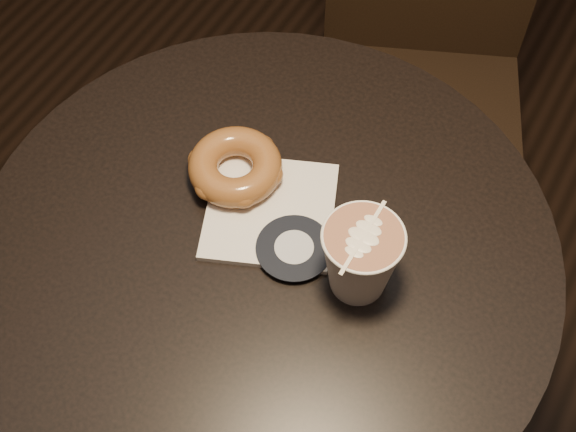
{
  "coord_description": "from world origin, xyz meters",
  "views": [
    {
      "loc": [
        0.26,
        -0.4,
        1.56
      ],
      "look_at": [
        0.01,
        0.03,
        0.79
      ],
      "focal_mm": 50.0,
      "sensor_mm": 36.0,
      "label": 1
    }
  ],
  "objects_px": {
    "doughnut": "(235,166)",
    "latte_cup": "(360,260)",
    "cafe_table": "(268,318)",
    "chair": "(426,42)",
    "pastry_bag": "(270,211)"
  },
  "relations": [
    {
      "from": "doughnut",
      "to": "latte_cup",
      "type": "distance_m",
      "value": 0.2
    },
    {
      "from": "chair",
      "to": "doughnut",
      "type": "height_order",
      "value": "chair"
    },
    {
      "from": "doughnut",
      "to": "latte_cup",
      "type": "relative_size",
      "value": 1.14
    },
    {
      "from": "chair",
      "to": "doughnut",
      "type": "relative_size",
      "value": 8.14
    },
    {
      "from": "doughnut",
      "to": "pastry_bag",
      "type": "bearing_deg",
      "value": -19.86
    },
    {
      "from": "cafe_table",
      "to": "doughnut",
      "type": "distance_m",
      "value": 0.25
    },
    {
      "from": "cafe_table",
      "to": "latte_cup",
      "type": "xyz_separation_m",
      "value": [
        0.12,
        0.01,
        0.25
      ]
    },
    {
      "from": "chair",
      "to": "doughnut",
      "type": "distance_m",
      "value": 0.61
    },
    {
      "from": "doughnut",
      "to": "latte_cup",
      "type": "height_order",
      "value": "latte_cup"
    },
    {
      "from": "chair",
      "to": "latte_cup",
      "type": "relative_size",
      "value": 9.3
    },
    {
      "from": "pastry_bag",
      "to": "doughnut",
      "type": "height_order",
      "value": "doughnut"
    },
    {
      "from": "pastry_bag",
      "to": "cafe_table",
      "type": "bearing_deg",
      "value": -90.9
    },
    {
      "from": "chair",
      "to": "latte_cup",
      "type": "distance_m",
      "value": 0.68
    },
    {
      "from": "chair",
      "to": "pastry_bag",
      "type": "relative_size",
      "value": 6.15
    },
    {
      "from": "cafe_table",
      "to": "latte_cup",
      "type": "distance_m",
      "value": 0.28
    }
  ]
}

